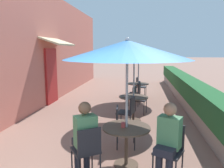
# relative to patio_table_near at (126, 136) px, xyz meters

# --- Properties ---
(cafe_facade_wall) EXTENTS (0.98, 13.60, 4.20)m
(cafe_facade_wall) POSITION_rel_patio_table_near_xyz_m (-3.35, 4.83, 1.55)
(cafe_facade_wall) COLOR #C66B5B
(cafe_facade_wall) RESTS_ON ground_plane
(planter_hedge) EXTENTS (0.60, 12.60, 1.01)m
(planter_hedge) POSITION_rel_patio_table_near_xyz_m (1.94, 4.86, -0.00)
(planter_hedge) COLOR gray
(planter_hedge) RESTS_ON ground_plane
(patio_table_near) EXTENTS (0.84, 0.84, 0.72)m
(patio_table_near) POSITION_rel_patio_table_near_xyz_m (0.00, 0.00, 0.00)
(patio_table_near) COLOR brown
(patio_table_near) RESTS_ON ground_plane
(patio_umbrella_near) EXTENTS (2.13, 2.13, 2.25)m
(patio_umbrella_near) POSITION_rel_patio_table_near_xyz_m (-0.00, 0.00, 1.51)
(patio_umbrella_near) COLOR #B7B7BC
(patio_umbrella_near) RESTS_ON ground_plane
(cafe_chair_near_left) EXTENTS (0.43, 0.43, 0.87)m
(cafe_chair_near_left) POSITION_rel_patio_table_near_xyz_m (-0.14, 0.75, -0.02)
(cafe_chair_near_left) COLOR #232328
(cafe_chair_near_left) RESTS_ON ground_plane
(cafe_chair_near_right) EXTENTS (0.56, 0.56, 0.87)m
(cafe_chair_near_right) POSITION_rel_patio_table_near_xyz_m (-0.58, -0.50, -0.02)
(cafe_chair_near_right) COLOR #232328
(cafe_chair_near_right) RESTS_ON ground_plane
(seated_patron_near_right) EXTENTS (0.49, 0.51, 1.25)m
(seated_patron_near_right) POSITION_rel_patio_table_near_xyz_m (-0.65, -0.40, 0.15)
(seated_patron_near_right) COLOR #23232D
(seated_patron_near_right) RESTS_ON ground_plane
(cafe_chair_near_back) EXTENTS (0.53, 0.53, 0.87)m
(cafe_chair_near_back) POSITION_rel_patio_table_near_xyz_m (0.72, -0.26, -0.02)
(cafe_chair_near_back) COLOR #232328
(cafe_chair_near_back) RESTS_ON ground_plane
(seated_patron_near_back) EXTENTS (0.46, 0.50, 1.25)m
(seated_patron_near_back) POSITION_rel_patio_table_near_xyz_m (0.67, -0.36, 0.15)
(seated_patron_near_back) COLOR #23232D
(seated_patron_near_back) RESTS_ON ground_plane
(coffee_cup_near) EXTENTS (0.07, 0.07, 0.09)m
(coffee_cup_near) POSITION_rel_patio_table_near_xyz_m (-0.05, -0.03, 0.22)
(coffee_cup_near) COLOR #B73D3D
(coffee_cup_near) RESTS_ON patio_table_near
(patio_table_mid) EXTENTS (0.84, 0.84, 0.72)m
(patio_table_mid) POSITION_rel_patio_table_near_xyz_m (0.02, 2.53, 0.00)
(patio_table_mid) COLOR brown
(patio_table_mid) RESTS_ON ground_plane
(patio_umbrella_mid) EXTENTS (2.13, 2.13, 2.25)m
(patio_umbrella_mid) POSITION_rel_patio_table_near_xyz_m (0.02, 2.53, 1.51)
(patio_umbrella_mid) COLOR #B7B7BC
(patio_umbrella_mid) RESTS_ON ground_plane
(cafe_chair_mid_left) EXTENTS (0.48, 0.48, 0.87)m
(cafe_chair_mid_left) POSITION_rel_patio_table_near_xyz_m (-0.08, 1.77, -0.02)
(cafe_chair_mid_left) COLOR #232328
(cafe_chair_mid_left) RESTS_ON ground_plane
(cafe_chair_mid_right) EXTENTS (0.48, 0.48, 0.87)m
(cafe_chair_mid_right) POSITION_rel_patio_table_near_xyz_m (0.12, 3.28, -0.02)
(cafe_chair_mid_right) COLOR #232328
(cafe_chair_mid_right) RESTS_ON ground_plane
(patio_table_far) EXTENTS (0.84, 0.84, 0.72)m
(patio_table_far) POSITION_rel_patio_table_near_xyz_m (0.11, 5.02, 0.00)
(patio_table_far) COLOR brown
(patio_table_far) RESTS_ON ground_plane
(patio_umbrella_far) EXTENTS (2.13, 2.13, 2.25)m
(patio_umbrella_far) POSITION_rel_patio_table_near_xyz_m (0.11, 5.02, 1.51)
(patio_umbrella_far) COLOR #B7B7BC
(patio_umbrella_far) RESTS_ON ground_plane
(cafe_chair_far_left) EXTENTS (0.46, 0.46, 0.87)m
(cafe_chair_far_left) POSITION_rel_patio_table_near_xyz_m (0.16, 5.78, -0.02)
(cafe_chair_far_left) COLOR #232328
(cafe_chair_far_left) RESTS_ON ground_plane
(cafe_chair_far_right) EXTENTS (0.46, 0.46, 0.87)m
(cafe_chair_far_right) POSITION_rel_patio_table_near_xyz_m (0.06, 4.26, -0.02)
(cafe_chair_far_right) COLOR #232328
(cafe_chair_far_right) RESTS_ON ground_plane
(coffee_cup_far) EXTENTS (0.07, 0.07, 0.09)m
(coffee_cup_far) POSITION_rel_patio_table_near_xyz_m (0.15, 5.09, 0.22)
(coffee_cup_far) COLOR teal
(coffee_cup_far) RESTS_ON patio_table_far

